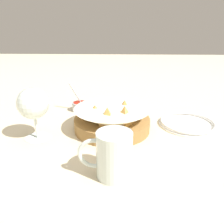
{
  "coord_description": "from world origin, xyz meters",
  "views": [
    {
      "loc": [
        0.01,
        0.67,
        0.31
      ],
      "look_at": [
        0.04,
        0.04,
        0.06
      ],
      "focal_mm": 35.0,
      "sensor_mm": 36.0,
      "label": 1
    }
  ],
  "objects_px": {
    "sauce_cup": "(80,106)",
    "side_plate": "(188,124)",
    "wine_glass": "(33,105)",
    "food_basket": "(112,120)",
    "beer_mug": "(113,156)"
  },
  "relations": [
    {
      "from": "sauce_cup",
      "to": "side_plate",
      "type": "relative_size",
      "value": 0.59
    },
    {
      "from": "wine_glass",
      "to": "sauce_cup",
      "type": "bearing_deg",
      "value": -110.55
    },
    {
      "from": "wine_glass",
      "to": "side_plate",
      "type": "xyz_separation_m",
      "value": [
        -0.47,
        -0.1,
        -0.1
      ]
    },
    {
      "from": "food_basket",
      "to": "wine_glass",
      "type": "xyz_separation_m",
      "value": [
        0.22,
        0.07,
        0.07
      ]
    },
    {
      "from": "beer_mug",
      "to": "side_plate",
      "type": "relative_size",
      "value": 0.64
    },
    {
      "from": "side_plate",
      "to": "food_basket",
      "type": "bearing_deg",
      "value": 8.59
    },
    {
      "from": "sauce_cup",
      "to": "side_plate",
      "type": "height_order",
      "value": "sauce_cup"
    },
    {
      "from": "food_basket",
      "to": "side_plate",
      "type": "height_order",
      "value": "food_basket"
    },
    {
      "from": "beer_mug",
      "to": "side_plate",
      "type": "bearing_deg",
      "value": -131.55
    },
    {
      "from": "wine_glass",
      "to": "beer_mug",
      "type": "bearing_deg",
      "value": 144.21
    },
    {
      "from": "sauce_cup",
      "to": "wine_glass",
      "type": "xyz_separation_m",
      "value": [
        0.09,
        0.23,
        0.08
      ]
    },
    {
      "from": "beer_mug",
      "to": "sauce_cup",
      "type": "bearing_deg",
      "value": -70.12
    },
    {
      "from": "food_basket",
      "to": "side_plate",
      "type": "bearing_deg",
      "value": -171.41
    },
    {
      "from": "wine_glass",
      "to": "beer_mug",
      "type": "xyz_separation_m",
      "value": [
        -0.23,
        0.17,
        -0.05
      ]
    },
    {
      "from": "wine_glass",
      "to": "side_plate",
      "type": "bearing_deg",
      "value": -167.64
    }
  ]
}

